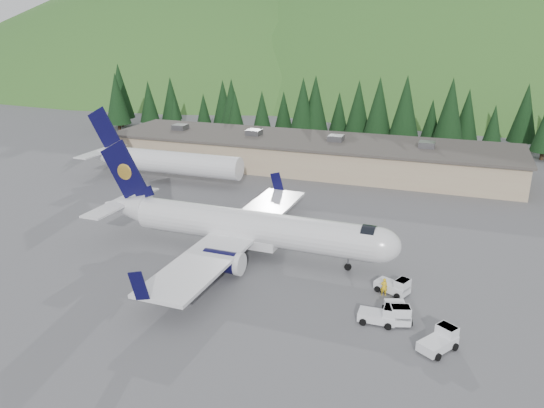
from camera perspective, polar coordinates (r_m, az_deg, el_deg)
The scene contains 11 objects.
ground at distance 58.49m, azimuth -2.01°, elevation -5.50°, with size 600.00×600.00×0.00m, color #58585D.
airliner at distance 57.67m, azimuth -2.99°, elevation -2.53°, with size 35.05×32.82×11.66m.
second_airliner at distance 86.89m, azimuth -11.99°, elevation 4.59°, with size 27.50×11.00×10.05m.
baggage_tug_a at distance 46.62m, azimuth 11.61°, elevation -11.63°, with size 3.16×1.94×1.67m.
baggage_tug_b at distance 51.56m, azimuth 13.09°, elevation -8.61°, with size 3.49×2.79×1.67m.
baggage_tug_c at distance 44.46m, azimuth 17.65°, elevation -13.78°, with size 3.17×3.62×1.74m.
terminal_building at distance 93.41m, azimuth 3.81°, elevation 5.50°, with size 71.00×17.00×6.10m.
baggage_tug_d at distance 47.20m, azimuth 13.40°, elevation -11.27°, with size 2.88×3.79×1.83m.
ramp_worker at distance 50.95m, azimuth 11.95°, elevation -8.71°, with size 0.64×0.42×1.76m, color yellow.
tree_line at distance 112.85m, azimuth 8.27°, elevation 10.19°, with size 111.48×17.21×13.94m.
hills at distance 280.12m, azimuth 25.18°, elevation -5.52°, with size 614.00×330.00×300.00m.
Camera 1 is at (20.04, -49.40, 24.07)m, focal length 35.00 mm.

